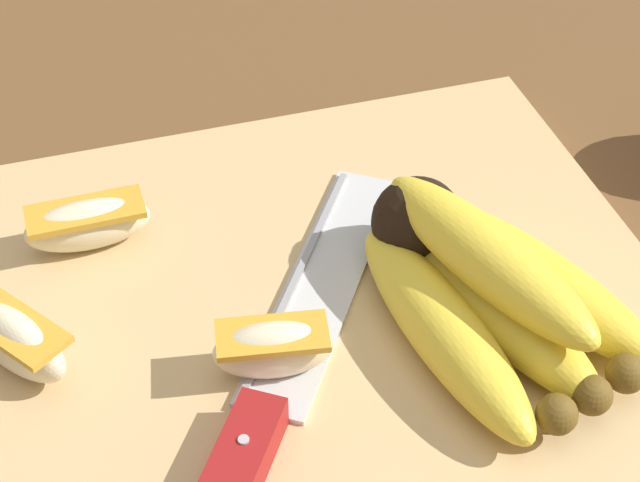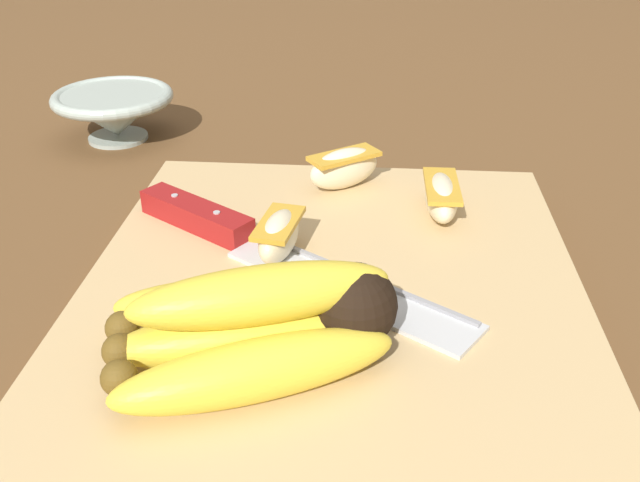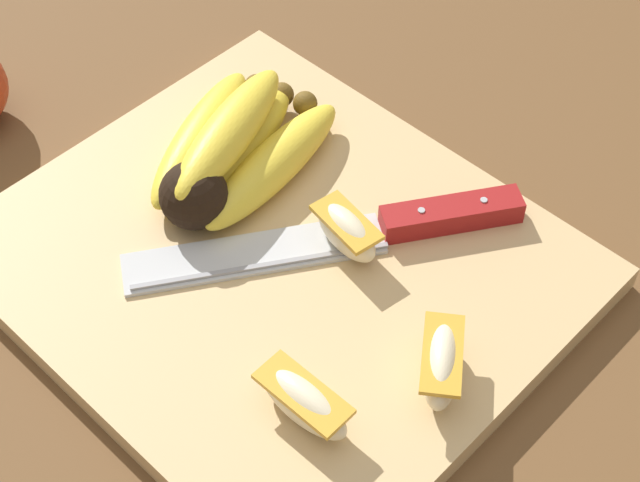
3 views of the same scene
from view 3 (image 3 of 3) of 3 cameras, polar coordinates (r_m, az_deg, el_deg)
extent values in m
plane|color=brown|center=(0.70, -2.88, -2.95)|extent=(6.00, 6.00, 0.00)
cube|color=tan|center=(0.70, -2.42, -1.33)|extent=(0.37, 0.32, 0.02)
sphere|color=black|center=(0.70, -7.40, 2.36)|extent=(0.05, 0.05, 0.05)
ellipsoid|color=yellow|center=(0.73, -2.66, 4.32)|extent=(0.06, 0.15, 0.03)
sphere|color=brown|center=(0.78, -0.84, 7.75)|extent=(0.02, 0.02, 0.02)
ellipsoid|color=yellow|center=(0.74, -4.72, 5.08)|extent=(0.08, 0.15, 0.03)
sphere|color=brown|center=(0.78, -2.16, 8.23)|extent=(0.02, 0.02, 0.02)
ellipsoid|color=yellow|center=(0.75, -6.72, 5.80)|extent=(0.09, 0.15, 0.03)
sphere|color=brown|center=(0.79, -3.60, 8.69)|extent=(0.02, 0.02, 0.02)
ellipsoid|color=yellow|center=(0.72, -5.15, 6.11)|extent=(0.08, 0.15, 0.03)
cylinder|color=white|center=(0.74, -4.21, 6.69)|extent=(0.02, 0.02, 0.00)
cube|color=silver|center=(0.69, -3.73, -0.74)|extent=(0.13, 0.17, 0.00)
cube|color=#99999E|center=(0.68, -3.52, -1.56)|extent=(0.10, 0.15, 0.00)
cube|color=maroon|center=(0.71, 7.41, 1.50)|extent=(0.07, 0.10, 0.02)
cylinder|color=#B2B2B7|center=(0.71, 9.21, 2.29)|extent=(0.01, 0.01, 0.00)
cylinder|color=#B2B2B7|center=(0.70, 5.73, 1.73)|extent=(0.01, 0.01, 0.00)
ellipsoid|color=beige|center=(0.61, -0.95, -9.05)|extent=(0.07, 0.02, 0.03)
cube|color=gold|center=(0.60, -0.96, -8.59)|extent=(0.06, 0.03, 0.00)
ellipsoid|color=beige|center=(0.62, 6.82, -6.89)|extent=(0.06, 0.07, 0.03)
cube|color=gold|center=(0.62, 6.91, -6.33)|extent=(0.05, 0.06, 0.00)
ellipsoid|color=beige|center=(0.69, 1.49, 0.51)|extent=(0.06, 0.03, 0.03)
cube|color=gold|center=(0.68, 1.50, 1.06)|extent=(0.06, 0.03, 0.00)
camera|label=1|loc=(0.70, 28.27, 31.91)|focal=57.01mm
camera|label=2|loc=(0.81, -25.95, 24.86)|focal=39.42mm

